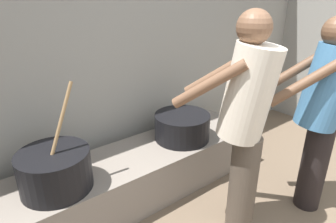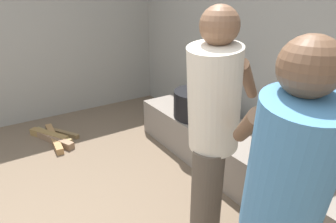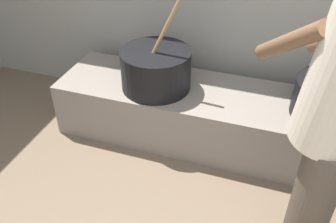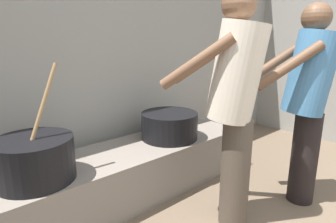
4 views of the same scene
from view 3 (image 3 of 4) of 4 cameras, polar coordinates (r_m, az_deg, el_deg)
name	(u,v)px [view 3 (image 3 of 4)]	position (r m, az deg, el deg)	size (l,w,h in m)	color
hearth_ledge	(236,122)	(2.66, 10.46, -1.56)	(2.59, 0.60, 0.41)	slate
cooking_pot_main	(156,69)	(2.55, -1.88, 6.58)	(0.49, 0.49, 0.73)	black
cooking_pot_secondary	(335,100)	(2.49, 24.48, 1.59)	(0.51, 0.51, 0.24)	black
cook_in_cream_shirt	(335,117)	(1.63, 24.51, -0.71)	(0.62, 0.73, 1.59)	#4C4238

